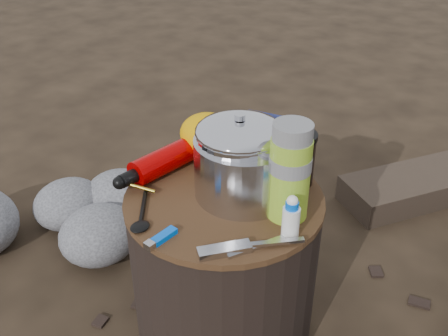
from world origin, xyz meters
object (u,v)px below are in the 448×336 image
Objects in this scene: stump at (224,266)px; camping_pot at (239,157)px; fuel_bottle at (167,159)px; travel_mug at (296,158)px; thermos at (290,172)px.

stump is 0.30m from camping_pot.
camping_pot is 0.72× the size of fuel_bottle.
fuel_bottle reaches higher than stump.
fuel_bottle is 0.30m from travel_mug.
stump is 3.58× the size of travel_mug.
thermos is 1.71× the size of travel_mug.
fuel_bottle is 0.33m from thermos.
camping_pot reaches higher than travel_mug.
thermos is (0.13, -0.01, 0.01)m from camping_pot.
thermos reaches higher than travel_mug.
stump is at bearing -170.93° from thermos.
stump is 0.32m from travel_mug.
fuel_bottle is (-0.17, 0.02, 0.23)m from stump.
thermos is 0.14m from travel_mug.
thermos is at bearing -69.13° from travel_mug.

